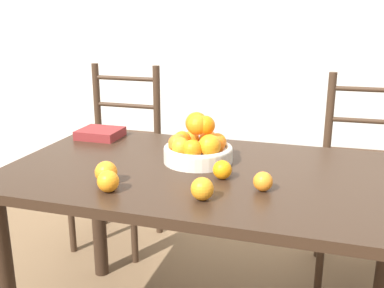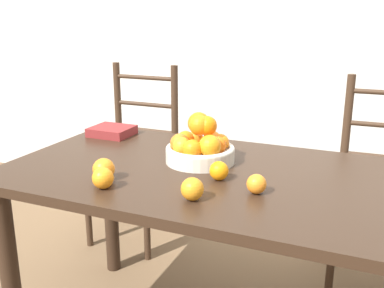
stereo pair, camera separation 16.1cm
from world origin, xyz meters
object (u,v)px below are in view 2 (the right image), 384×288
at_px(fruit_bowl, 200,146).
at_px(orange_loose_1, 256,184).
at_px(orange_loose_4, 104,169).
at_px(book_stack, 112,131).
at_px(orange_loose_2, 103,178).
at_px(orange_loose_3, 219,171).
at_px(chair_left, 136,160).
at_px(chair_right, 382,196).
at_px(orange_loose_0, 192,189).

relative_size(fruit_bowl, orange_loose_1, 4.17).
bearing_deg(orange_loose_4, fruit_bowl, 52.61).
relative_size(fruit_bowl, orange_loose_4, 3.49).
relative_size(orange_loose_1, book_stack, 0.34).
relative_size(orange_loose_2, orange_loose_3, 1.07).
height_order(fruit_bowl, orange_loose_4, fruit_bowl).
distance_m(orange_loose_4, chair_left, 1.08).
bearing_deg(book_stack, chair_right, 20.36).
bearing_deg(orange_loose_0, orange_loose_1, 37.49).
distance_m(orange_loose_0, book_stack, 0.84).
height_order(orange_loose_4, chair_right, chair_right).
distance_m(orange_loose_2, chair_left, 1.16).
bearing_deg(chair_left, book_stack, -71.95).
height_order(orange_loose_2, book_stack, orange_loose_2).
bearing_deg(chair_right, chair_left, 177.98).
relative_size(orange_loose_3, chair_left, 0.06).
xyz_separation_m(orange_loose_2, book_stack, (-0.34, 0.57, -0.02)).
xyz_separation_m(fruit_bowl, orange_loose_4, (-0.23, -0.30, -0.03)).
height_order(orange_loose_4, book_stack, orange_loose_4).
height_order(orange_loose_0, chair_left, chair_left).
distance_m(orange_loose_3, orange_loose_4, 0.39).
xyz_separation_m(orange_loose_1, chair_left, (-0.94, 0.85, -0.31)).
relative_size(orange_loose_0, chair_right, 0.07).
height_order(chair_left, chair_right, same).
distance_m(orange_loose_3, book_stack, 0.74).
xyz_separation_m(orange_loose_0, orange_loose_2, (-0.30, -0.03, -0.00)).
bearing_deg(orange_loose_2, book_stack, 120.51).
relative_size(chair_right, book_stack, 5.53).
xyz_separation_m(orange_loose_2, chair_right, (0.85, 1.01, -0.31)).
distance_m(orange_loose_0, orange_loose_1, 0.21).
distance_m(orange_loose_0, orange_loose_2, 0.30).
relative_size(orange_loose_3, orange_loose_4, 0.87).
xyz_separation_m(orange_loose_4, chair_right, (0.89, 0.94, -0.31)).
distance_m(orange_loose_3, chair_right, 1.00).
bearing_deg(orange_loose_0, chair_left, 128.40).
xyz_separation_m(orange_loose_1, orange_loose_2, (-0.47, -0.15, 0.00)).
distance_m(chair_left, chair_right, 1.32).
distance_m(orange_loose_2, orange_loose_3, 0.39).
bearing_deg(chair_right, book_stack, -161.67).
relative_size(orange_loose_2, chair_right, 0.07).
relative_size(orange_loose_4, book_stack, 0.41).
relative_size(orange_loose_3, book_stack, 0.36).
bearing_deg(book_stack, orange_loose_0, -40.42).
bearing_deg(orange_loose_3, orange_loose_4, -157.24).
distance_m(fruit_bowl, orange_loose_1, 0.35).
bearing_deg(orange_loose_4, orange_loose_3, 22.76).
xyz_separation_m(chair_left, chair_right, (1.32, -0.00, 0.00)).
bearing_deg(chair_right, orange_loose_3, -125.95).
bearing_deg(fruit_bowl, chair_left, 136.05).
bearing_deg(book_stack, orange_loose_4, -59.71).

